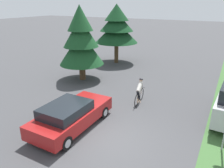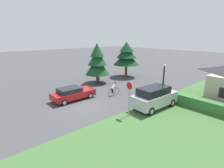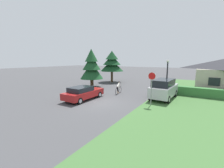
{
  "view_description": "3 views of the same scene",
  "coord_description": "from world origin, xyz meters",
  "px_view_note": "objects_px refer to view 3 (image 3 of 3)",
  "views": [
    {
      "loc": [
        4.0,
        -7.03,
        5.66
      ],
      "look_at": [
        -1.21,
        2.46,
        1.59
      ],
      "focal_mm": 35.0,
      "sensor_mm": 36.0,
      "label": 1
    },
    {
      "loc": [
        13.48,
        -8.28,
        6.45
      ],
      "look_at": [
        0.11,
        3.52,
        1.51
      ],
      "focal_mm": 28.0,
      "sensor_mm": 36.0,
      "label": 2
    },
    {
      "loc": [
        8.06,
        -11.07,
        3.98
      ],
      "look_at": [
        -1.32,
        4.39,
        1.05
      ],
      "focal_mm": 24.0,
      "sensor_mm": 36.0,
      "label": 3
    }
  ],
  "objects_px": {
    "cyclist": "(118,88)",
    "conifer_tall_near": "(92,66)",
    "conifer_tall_far": "(112,62)",
    "parked_suv_right": "(164,89)",
    "street_lamp": "(167,74)",
    "sedan_left_lane": "(83,93)",
    "stop_sign": "(152,83)"
  },
  "relations": [
    {
      "from": "sedan_left_lane",
      "to": "conifer_tall_near",
      "type": "xyz_separation_m",
      "value": [
        -3.71,
        6.02,
        2.38
      ]
    },
    {
      "from": "stop_sign",
      "to": "conifer_tall_near",
      "type": "xyz_separation_m",
      "value": [
        -10.14,
        4.4,
        1.04
      ]
    },
    {
      "from": "sedan_left_lane",
      "to": "stop_sign",
      "type": "xyz_separation_m",
      "value": [
        6.43,
        1.63,
        1.34
      ]
    },
    {
      "from": "parked_suv_right",
      "to": "street_lamp",
      "type": "bearing_deg",
      "value": 2.67
    },
    {
      "from": "cyclist",
      "to": "stop_sign",
      "type": "distance_m",
      "value": 5.44
    },
    {
      "from": "sedan_left_lane",
      "to": "parked_suv_right",
      "type": "relative_size",
      "value": 0.96
    },
    {
      "from": "cyclist",
      "to": "stop_sign",
      "type": "xyz_separation_m",
      "value": [
        4.65,
        -2.5,
        1.32
      ]
    },
    {
      "from": "sedan_left_lane",
      "to": "conifer_tall_near",
      "type": "distance_m",
      "value": 7.46
    },
    {
      "from": "sedan_left_lane",
      "to": "parked_suv_right",
      "type": "bearing_deg",
      "value": -56.19
    },
    {
      "from": "cyclist",
      "to": "street_lamp",
      "type": "xyz_separation_m",
      "value": [
        5.08,
        1.67,
        1.71
      ]
    },
    {
      "from": "cyclist",
      "to": "conifer_tall_far",
      "type": "xyz_separation_m",
      "value": [
        -5.55,
        7.67,
        2.79
      ]
    },
    {
      "from": "sedan_left_lane",
      "to": "stop_sign",
      "type": "distance_m",
      "value": 6.77
    },
    {
      "from": "street_lamp",
      "to": "conifer_tall_near",
      "type": "height_order",
      "value": "conifer_tall_near"
    },
    {
      "from": "stop_sign",
      "to": "conifer_tall_far",
      "type": "relative_size",
      "value": 0.53
    },
    {
      "from": "parked_suv_right",
      "to": "conifer_tall_far",
      "type": "bearing_deg",
      "value": 58.81
    },
    {
      "from": "sedan_left_lane",
      "to": "cyclist",
      "type": "relative_size",
      "value": 2.52
    },
    {
      "from": "cyclist",
      "to": "conifer_tall_near",
      "type": "height_order",
      "value": "conifer_tall_near"
    },
    {
      "from": "cyclist",
      "to": "parked_suv_right",
      "type": "height_order",
      "value": "parked_suv_right"
    },
    {
      "from": "conifer_tall_near",
      "to": "parked_suv_right",
      "type": "bearing_deg",
      "value": -7.83
    },
    {
      "from": "street_lamp",
      "to": "conifer_tall_near",
      "type": "distance_m",
      "value": 10.59
    },
    {
      "from": "conifer_tall_far",
      "to": "parked_suv_right",
      "type": "bearing_deg",
      "value": -34.22
    },
    {
      "from": "cyclist",
      "to": "conifer_tall_near",
      "type": "distance_m",
      "value": 6.27
    },
    {
      "from": "conifer_tall_near",
      "to": "conifer_tall_far",
      "type": "relative_size",
      "value": 1.0
    },
    {
      "from": "cyclist",
      "to": "sedan_left_lane",
      "type": "bearing_deg",
      "value": 151.56
    },
    {
      "from": "parked_suv_right",
      "to": "cyclist",
      "type": "bearing_deg",
      "value": 98.06
    },
    {
      "from": "parked_suv_right",
      "to": "street_lamp",
      "type": "relative_size",
      "value": 1.13
    },
    {
      "from": "street_lamp",
      "to": "conifer_tall_far",
      "type": "xyz_separation_m",
      "value": [
        -10.63,
        6.0,
        1.08
      ]
    },
    {
      "from": "stop_sign",
      "to": "conifer_tall_far",
      "type": "distance_m",
      "value": 14.47
    },
    {
      "from": "sedan_left_lane",
      "to": "conifer_tall_far",
      "type": "distance_m",
      "value": 12.69
    },
    {
      "from": "stop_sign",
      "to": "parked_suv_right",
      "type": "bearing_deg",
      "value": -96.4
    },
    {
      "from": "stop_sign",
      "to": "conifer_tall_near",
      "type": "height_order",
      "value": "conifer_tall_near"
    },
    {
      "from": "street_lamp",
      "to": "conifer_tall_near",
      "type": "bearing_deg",
      "value": 178.76
    }
  ]
}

